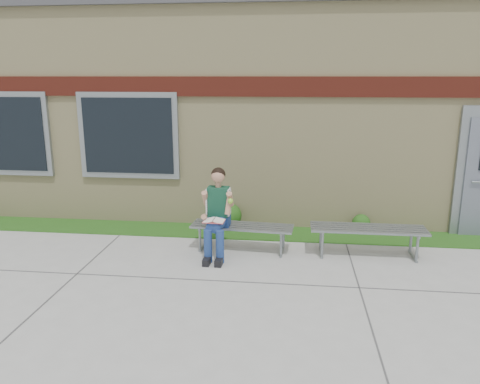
# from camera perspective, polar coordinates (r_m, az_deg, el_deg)

# --- Properties ---
(ground) EXTENTS (80.00, 80.00, 0.00)m
(ground) POSITION_cam_1_polar(r_m,az_deg,el_deg) (6.13, 5.41, -13.11)
(ground) COLOR #9E9E99
(ground) RESTS_ON ground
(grass_strip) EXTENTS (16.00, 0.80, 0.02)m
(grass_strip) POSITION_cam_1_polar(r_m,az_deg,el_deg) (8.52, 5.81, -5.10)
(grass_strip) COLOR #244913
(grass_strip) RESTS_ON ground
(school_building) EXTENTS (16.20, 6.22, 4.20)m
(school_building) POSITION_cam_1_polar(r_m,az_deg,el_deg) (11.47, 6.34, 10.48)
(school_building) COLOR beige
(school_building) RESTS_ON ground
(bench_left) EXTENTS (1.68, 0.59, 0.43)m
(bench_left) POSITION_cam_1_polar(r_m,az_deg,el_deg) (7.63, 0.25, -4.77)
(bench_left) COLOR gray
(bench_left) RESTS_ON ground
(bench_right) EXTENTS (1.79, 0.50, 0.47)m
(bench_right) POSITION_cam_1_polar(r_m,az_deg,el_deg) (7.68, 15.32, -4.95)
(bench_right) COLOR gray
(bench_right) RESTS_ON ground
(girl) EXTENTS (0.52, 0.86, 1.39)m
(girl) POSITION_cam_1_polar(r_m,az_deg,el_deg) (7.37, -2.81, -2.43)
(girl) COLOR navy
(girl) RESTS_ON ground
(shrub_mid) EXTENTS (0.46, 0.46, 0.46)m
(shrub_mid) POSITION_cam_1_polar(r_m,az_deg,el_deg) (8.76, -1.31, -2.85)
(shrub_mid) COLOR #244913
(shrub_mid) RESTS_ON grass_strip
(shrub_east) EXTENTS (0.33, 0.33, 0.33)m
(shrub_east) POSITION_cam_1_polar(r_m,az_deg,el_deg) (8.80, 14.55, -3.69)
(shrub_east) COLOR #244913
(shrub_east) RESTS_ON grass_strip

